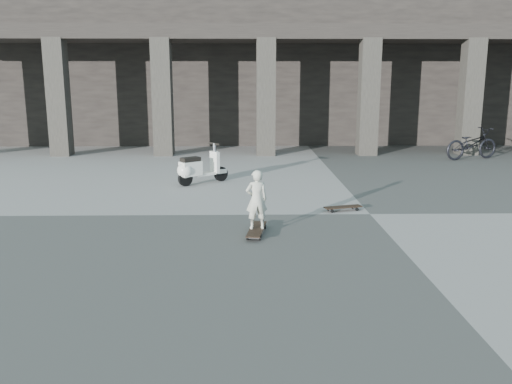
{
  "coord_description": "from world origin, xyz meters",
  "views": [
    {
      "loc": [
        -2.5,
        -10.5,
        2.7
      ],
      "look_at": [
        -2.31,
        -0.87,
        0.65
      ],
      "focal_mm": 38.0,
      "sensor_mm": 36.0,
      "label": 1
    }
  ],
  "objects_px": {
    "longboard": "(257,230)",
    "bicycle": "(472,144)",
    "skateboard_spare": "(343,207)",
    "scooter": "(195,169)",
    "child": "(257,200)"
  },
  "relations": [
    {
      "from": "scooter",
      "to": "bicycle",
      "type": "bearing_deg",
      "value": -11.76
    },
    {
      "from": "child",
      "to": "scooter",
      "type": "bearing_deg",
      "value": -80.54
    },
    {
      "from": "child",
      "to": "bicycle",
      "type": "xyz_separation_m",
      "value": [
        7.35,
        8.67,
        -0.1
      ]
    },
    {
      "from": "scooter",
      "to": "bicycle",
      "type": "relative_size",
      "value": 0.63
    },
    {
      "from": "longboard",
      "to": "bicycle",
      "type": "xyz_separation_m",
      "value": [
        7.35,
        8.67,
        0.44
      ]
    },
    {
      "from": "skateboard_spare",
      "to": "child",
      "type": "relative_size",
      "value": 0.79
    },
    {
      "from": "scooter",
      "to": "bicycle",
      "type": "height_order",
      "value": "bicycle"
    },
    {
      "from": "scooter",
      "to": "bicycle",
      "type": "distance_m",
      "value": 9.77
    },
    {
      "from": "child",
      "to": "scooter",
      "type": "distance_m",
      "value": 4.73
    },
    {
      "from": "longboard",
      "to": "bicycle",
      "type": "bearing_deg",
      "value": -31.61
    },
    {
      "from": "longboard",
      "to": "child",
      "type": "distance_m",
      "value": 0.54
    },
    {
      "from": "skateboard_spare",
      "to": "scooter",
      "type": "distance_m",
      "value": 4.36
    },
    {
      "from": "skateboard_spare",
      "to": "bicycle",
      "type": "distance_m",
      "value": 8.95
    },
    {
      "from": "skateboard_spare",
      "to": "scooter",
      "type": "xyz_separation_m",
      "value": [
        -3.29,
        2.84,
        0.34
      ]
    },
    {
      "from": "bicycle",
      "to": "skateboard_spare",
      "type": "bearing_deg",
      "value": 122.88
    }
  ]
}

